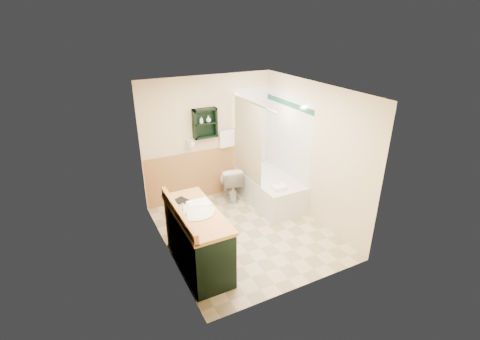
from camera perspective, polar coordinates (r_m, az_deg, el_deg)
name	(u,v)px	position (r m, az deg, el deg)	size (l,w,h in m)	color
floor	(245,232)	(5.99, 0.82, -10.08)	(3.00, 3.00, 0.00)	beige
back_wall	(208,139)	(6.70, -5.20, 5.14)	(2.60, 0.04, 2.40)	#F3E4BE
left_wall	(162,184)	(4.99, -12.66, -2.26)	(0.04, 3.00, 2.40)	#F3E4BE
right_wall	(313,153)	(6.09, 11.95, 2.74)	(0.04, 3.00, 2.40)	#F3E4BE
ceiling	(246,88)	(5.05, 0.99, 13.30)	(2.60, 3.00, 0.04)	white
wainscot_left	(169,226)	(5.33, -11.61, -8.95)	(2.98, 2.98, 1.00)	tan
wainscot_back	(210,173)	(6.93, -4.88, -0.43)	(2.58, 2.58, 1.00)	tan
mirror_frame	(176,179)	(4.39, -10.48, -1.48)	(1.30, 1.30, 1.00)	#9A6732
mirror_glass	(176,179)	(4.39, -10.41, -1.47)	(1.20, 1.20, 0.90)	white
tile_right	(286,148)	(6.68, 7.62, 3.60)	(1.50, 1.50, 2.10)	white
tile_back	(256,139)	(7.13, 2.65, 5.12)	(0.95, 0.95, 2.10)	white
tile_accent	(288,104)	(6.43, 7.96, 10.70)	(1.50, 1.50, 0.10)	#154B35
wall_shelf	(205,123)	(6.46, -5.76, 7.65)	(0.45, 0.15, 0.55)	black
hair_dryer	(190,143)	(6.49, -8.18, 4.36)	(0.10, 0.24, 0.18)	white
towel_bar	(226,130)	(6.72, -2.25, 6.63)	(0.40, 0.06, 0.40)	white
curtain_rod	(253,103)	(6.03, 2.10, 10.99)	(0.03, 0.03, 1.60)	silver
shower_curtain	(247,146)	(6.42, 1.23, 3.90)	(1.05, 1.05, 1.70)	#BEB090
vanity	(198,239)	(5.07, -6.92, -11.19)	(0.59, 1.42, 0.90)	black
bathtub	(270,189)	(6.79, 4.96, -3.15)	(0.80, 1.50, 0.54)	silver
toilet	(229,182)	(6.86, -1.77, -2.04)	(0.39, 0.70, 0.69)	silver
counter_towel	(199,204)	(4.97, -6.73, -5.55)	(0.31, 0.24, 0.04)	white
vanity_book	(177,197)	(5.00, -10.31, -4.39)	(0.17, 0.02, 0.23)	black
tub_towel	(279,188)	(6.19, 6.45, -2.89)	(0.24, 0.20, 0.07)	white
soap_bottle_a	(201,122)	(6.42, -6.34, 7.91)	(0.05, 0.12, 0.05)	silver
soap_bottle_b	(208,120)	(6.46, -5.19, 8.24)	(0.09, 0.12, 0.09)	silver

